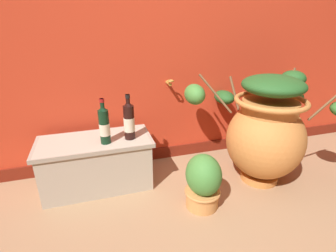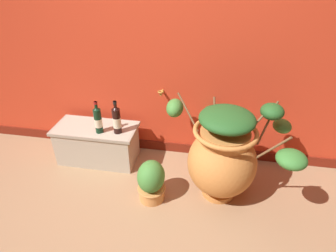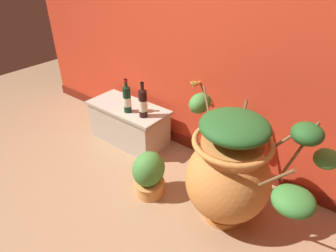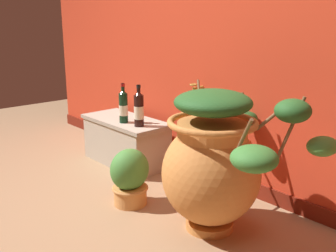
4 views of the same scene
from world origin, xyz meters
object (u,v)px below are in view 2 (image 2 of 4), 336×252
wine_bottle_left (98,119)px  wine_bottle_middle (117,119)px  terracotta_urn (224,153)px  potted_shrub (151,181)px

wine_bottle_left → wine_bottle_middle: bearing=7.8°
terracotta_urn → wine_bottle_left: terracotta_urn is taller
wine_bottle_left → wine_bottle_middle: wine_bottle_middle is taller
potted_shrub → terracotta_urn: bearing=17.1°
wine_bottle_left → potted_shrub: (0.58, -0.38, -0.33)m
wine_bottle_left → wine_bottle_middle: (0.17, 0.02, 0.00)m
wine_bottle_left → terracotta_urn: bearing=-9.7°
terracotta_urn → wine_bottle_middle: bearing=167.3°
terracotta_urn → wine_bottle_middle: size_ratio=3.34×
wine_bottle_left → wine_bottle_middle: 0.17m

